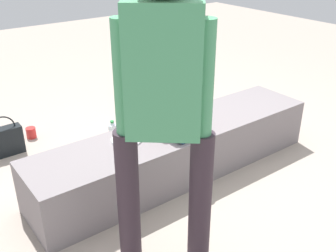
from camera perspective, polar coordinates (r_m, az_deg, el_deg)
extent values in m
plane|color=#A7988B|center=(3.14, 1.50, -6.61)|extent=(12.00, 12.00, 0.00)
cube|color=gray|center=(3.04, 1.54, -3.53)|extent=(2.33, 0.52, 0.39)
cylinder|color=#14234E|center=(2.78, 0.63, -1.04)|extent=(0.10, 0.25, 0.08)
cylinder|color=#14234E|center=(2.84, 2.58, -0.48)|extent=(0.10, 0.25, 0.08)
cube|color=#EB544F|center=(2.83, 0.42, 2.68)|extent=(0.22, 0.15, 0.28)
sphere|color=#8C664C|center=(2.75, 0.44, 6.95)|extent=(0.16, 0.16, 0.16)
cylinder|color=#8C664C|center=(2.78, -1.59, 2.09)|extent=(0.05, 0.05, 0.21)
cylinder|color=#8C664C|center=(2.89, 2.35, 3.07)|extent=(0.05, 0.05, 0.21)
cylinder|color=#31242E|center=(2.14, 4.65, -10.85)|extent=(0.12, 0.12, 0.82)
cylinder|color=#31242E|center=(2.16, -5.73, -10.55)|extent=(0.12, 0.12, 0.82)
cube|color=#479565|center=(1.81, -0.67, 7.94)|extent=(0.40, 0.38, 0.63)
cylinder|color=#479565|center=(1.82, 5.13, 6.10)|extent=(0.10, 0.10, 0.59)
cylinder|color=#479565|center=(1.84, -6.38, 6.27)|extent=(0.10, 0.10, 0.59)
cylinder|color=white|center=(2.78, -5.98, -1.95)|extent=(0.22, 0.22, 0.01)
cylinder|color=olive|center=(2.77, -6.00, -1.43)|extent=(0.10, 0.10, 0.05)
cylinder|color=pink|center=(2.75, -6.03, -0.94)|extent=(0.10, 0.10, 0.01)
cube|color=silver|center=(2.79, -4.82, -1.52)|extent=(0.11, 0.04, 0.00)
cube|color=#B259BF|center=(3.68, -4.46, 1.08)|extent=(0.25, 0.11, 0.29)
torus|color=white|center=(3.59, -5.28, 2.93)|extent=(0.10, 0.01, 0.10)
torus|color=white|center=(3.65, -3.81, 3.35)|extent=(0.10, 0.01, 0.10)
cylinder|color=black|center=(4.30, -4.13, 3.14)|extent=(0.36, 0.36, 0.04)
cylinder|color=black|center=(4.13, -4.35, 9.38)|extent=(0.11, 0.11, 0.94)
cylinder|color=silver|center=(3.60, -7.97, -0.92)|extent=(0.07, 0.07, 0.15)
cone|color=silver|center=(3.56, -8.06, 0.33)|extent=(0.07, 0.07, 0.03)
cylinder|color=#268C3F|center=(3.55, -8.08, 0.63)|extent=(0.03, 0.03, 0.02)
cylinder|color=red|center=(3.82, -19.14, -0.93)|extent=(0.09, 0.09, 0.10)
cube|color=white|center=(3.48, -0.71, -1.97)|extent=(0.40, 0.41, 0.11)
cube|color=black|center=(3.58, -22.49, -2.10)|extent=(0.29, 0.11, 0.24)
torus|color=black|center=(3.53, -22.82, -0.36)|extent=(0.22, 0.01, 0.22)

